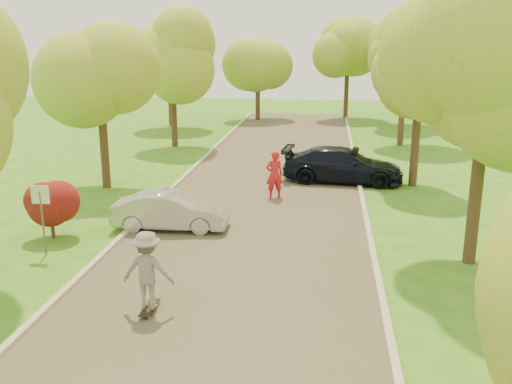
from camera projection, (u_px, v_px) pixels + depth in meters
The scene contains 21 objects.
ground at pixel (206, 332), 12.77m from camera, with size 100.00×100.00×0.00m, color #2D731B.
road at pixel (253, 221), 20.43m from camera, with size 8.00×60.00×0.01m, color #4C4438.
curb_left at pixel (143, 216), 20.90m from camera, with size 0.18×60.00×0.12m, color #B2AD9E.
curb_right at pixel (367, 224), 19.92m from camera, with size 0.18×60.00×0.12m, color #B2AD9E.
street_sign at pixel (41, 206), 16.88m from camera, with size 0.55×0.06×2.17m.
red_shrub at pixel (50, 206), 18.50m from camera, with size 1.70×1.70×1.95m.
tree_l_midb at pixel (104, 82), 23.88m from camera, with size 4.30×4.20×6.62m.
tree_l_far at pixel (175, 54), 33.17m from camera, with size 4.92×4.80×7.79m.
tree_r_mida at pixel (497, 70), 15.26m from camera, with size 5.13×5.00×7.95m.
tree_r_midb at pixel (425, 74), 24.10m from camera, with size 4.51×4.40×7.01m.
tree_r_far at pixel (410, 47), 33.35m from camera, with size 5.33×5.20×8.34m.
tree_bg_a at pixel (172, 53), 41.16m from camera, with size 5.12×5.00×7.72m.
tree_bg_b at pixel (409, 50), 40.97m from camera, with size 5.12×5.00×7.95m.
tree_bg_c at pixel (260, 56), 44.35m from camera, with size 4.92×4.80×7.33m.
tree_bg_d at pixel (351, 51), 45.34m from camera, with size 5.12×5.00×7.72m.
silver_sedan at pixel (171, 211), 19.50m from camera, with size 1.37×3.93×1.30m, color #A4A4A9.
dark_sedan at pixel (343, 165), 25.86m from camera, with size 2.21×5.42×1.57m, color black.
longboard at pixel (150, 308), 13.68m from camera, with size 0.28×0.98×0.11m.
skateboarder at pixel (148, 270), 13.43m from camera, with size 1.23×0.71×1.91m, color slate.
person_striped at pixel (274, 175), 23.18m from camera, with size 0.72×0.47×1.97m, color red.
person_olive at pixel (354, 165), 25.57m from camera, with size 0.82×0.64×1.69m, color #2C341F.
Camera 1 is at (2.54, -11.27, 6.37)m, focal length 40.00 mm.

